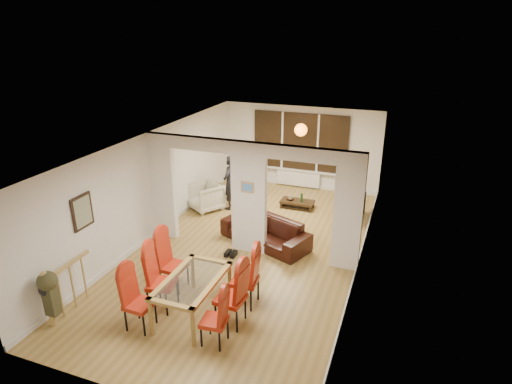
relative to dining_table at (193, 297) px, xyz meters
The scene contains 24 objects.
floor 2.60m from the dining_table, 88.01° to the left, with size 5.00×9.00×0.01m, color olive.
room_walls 2.74m from the dining_table, 88.01° to the left, with size 5.00×9.00×2.60m, color silver, non-canonical shape.
divider_wall 2.74m from the dining_table, 88.01° to the left, with size 5.00×0.18×2.60m, color white.
bay_window_blinds 7.11m from the dining_table, 89.27° to the left, with size 3.00×0.08×1.80m, color black.
radiator 6.98m from the dining_table, 89.26° to the left, with size 1.40×0.08×0.50m, color white.
pendant_light 6.15m from the dining_table, 86.21° to the left, with size 0.36×0.36×0.36m, color orange.
stair_newel 2.26m from the dining_table, 163.85° to the right, with size 0.40×1.20×1.10m, color #AA8D4E, non-canonical shape.
wall_poster 2.68m from the dining_table, behind, with size 0.04×0.52×0.67m, color gray.
pillar_photo 2.77m from the dining_table, 87.93° to the left, with size 0.30×0.03×0.25m, color #4C8CD8.
dining_table is the anchor object (origin of this frame).
dining_chair_la 0.94m from the dining_table, 137.65° to the right, with size 0.44×0.44×1.10m, color #9D2210, non-canonical shape.
dining_chair_lb 0.67m from the dining_table, behind, with size 0.47×0.47×1.18m, color #9D2210, non-canonical shape.
dining_chair_lc 0.98m from the dining_table, 140.91° to the left, with size 0.47×0.47×1.18m, color #9D2210, non-canonical shape.
dining_chair_ra 0.88m from the dining_table, 38.64° to the right, with size 0.41×0.41×1.02m, color #9D2210, non-canonical shape.
dining_chair_rb 0.76m from the dining_table, ahead, with size 0.47×0.47×1.18m, color #9D2210, non-canonical shape.
dining_chair_rc 1.00m from the dining_table, 39.96° to the left, with size 0.47×0.47×1.17m, color #9D2210, non-canonical shape.
sofa 3.02m from the dining_table, 83.70° to the left, with size 2.21×0.86×0.64m, color black.
armchair 4.76m from the dining_table, 113.68° to the left, with size 0.82×0.85×0.77m, color beige.
person 4.85m from the dining_table, 105.38° to the left, with size 0.37×0.57×1.56m, color black.
television 5.58m from the dining_table, 68.02° to the left, with size 0.14×1.08×0.62m, color black.
coffee_table 5.37m from the dining_table, 84.62° to the left, with size 0.95×0.47×0.22m, color black, non-canonical shape.
bottle 5.34m from the dining_table, 83.25° to the left, with size 0.07×0.07×0.27m, color #143F19.
bowl 5.34m from the dining_table, 86.97° to the left, with size 0.21×0.21×0.05m, color black.
shoes 2.20m from the dining_table, 95.45° to the left, with size 0.24×0.26×0.10m, color black, non-canonical shape.
Camera 1 is at (3.19, -8.22, 4.92)m, focal length 30.00 mm.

